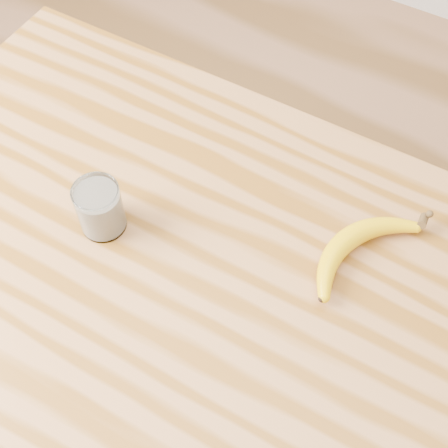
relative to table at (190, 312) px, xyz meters
The scene contains 4 objects.
room 0.58m from the table, ahead, with size 4.04×4.04×2.70m.
table is the anchor object (origin of this frame).
smoothie_glass 0.24m from the table, behind, with size 0.07×0.07×0.09m.
banana 0.30m from the table, 42.71° to the left, with size 0.11×0.30×0.04m, color #DEAD07, non-canonical shape.
Camera 1 is at (0.28, -0.37, 1.75)m, focal length 50.00 mm.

